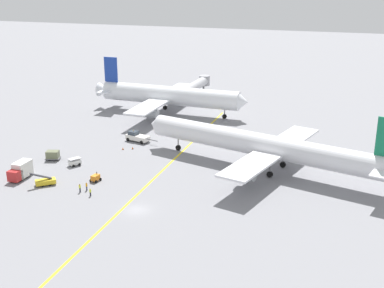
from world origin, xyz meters
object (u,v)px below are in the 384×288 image
at_px(pushback_tug, 137,137).
at_px(ground_crew_ramp_agent_by_cones, 90,192).
at_px(gse_container_dolly_flat, 53,155).
at_px(gse_catering_truck_tall, 20,171).
at_px(ground_crew_wing_walker_right, 87,186).
at_px(traffic_cone_nose_right, 123,149).
at_px(airliner_being_pushed, 264,146).
at_px(gse_gpu_cart_small, 95,178).
at_px(traffic_cone_wingtip_port, 133,148).
at_px(jet_bridge, 197,85).
at_px(airliner_at_gate_left, 169,96).
at_px(gse_baggage_cart_trailing, 75,162).
at_px(gse_belt_loader_portside, 45,181).
at_px(ground_crew_marshaller_foreground, 80,188).

xyz_separation_m(pushback_tug, ground_crew_ramp_agent_by_cones, (4.62, -33.70, -0.36)).
bearing_deg(gse_container_dolly_flat, gse_catering_truck_tall, -91.79).
distance_m(ground_crew_wing_walker_right, traffic_cone_nose_right, 24.67).
distance_m(airliner_being_pushed, ground_crew_ramp_agent_by_cones, 38.35).
height_order(gse_catering_truck_tall, gse_gpu_cart_small, gse_catering_truck_tall).
xyz_separation_m(traffic_cone_wingtip_port, jet_bridge, (-1.06, 58.23, 3.65)).
height_order(airliner_at_gate_left, ground_crew_wing_walker_right, airliner_at_gate_left).
bearing_deg(jet_bridge, ground_crew_wing_walker_right, -88.39).
bearing_deg(airliner_at_gate_left, gse_catering_truck_tall, -101.80).
height_order(gse_baggage_cart_trailing, ground_crew_wing_walker_right, gse_baggage_cart_trailing).
xyz_separation_m(airliner_being_pushed, pushback_tug, (-34.10, 9.60, -4.24)).
bearing_deg(gse_gpu_cart_small, airliner_being_pushed, 28.33).
bearing_deg(gse_gpu_cart_small, jet_bridge, 91.36).
distance_m(gse_baggage_cart_trailing, gse_gpu_cart_small, 11.02).
bearing_deg(gse_gpu_cart_small, traffic_cone_wingtip_port, 92.23).
distance_m(gse_gpu_cart_small, ground_crew_ramp_agent_by_cones, 7.31).
height_order(airliner_being_pushed, traffic_cone_wingtip_port, airliner_being_pushed).
relative_size(gse_baggage_cart_trailing, ground_crew_ramp_agent_by_cones, 1.95).
xyz_separation_m(airliner_at_gate_left, gse_belt_loader_portside, (-5.25, -59.60, -4.60)).
relative_size(traffic_cone_nose_right, traffic_cone_wingtip_port, 1.00).
xyz_separation_m(ground_crew_marshaller_foreground, ground_crew_ramp_agent_by_cones, (2.82, -1.01, -0.09)).
xyz_separation_m(ground_crew_wing_walker_right, jet_bridge, (-2.36, 83.77, 3.05)).
height_order(ground_crew_wing_walker_right, jet_bridge, jet_bridge).
height_order(airliner_being_pushed, ground_crew_wing_walker_right, airliner_being_pushed).
bearing_deg(gse_container_dolly_flat, gse_baggage_cart_trailing, -14.50).
height_order(gse_container_dolly_flat, traffic_cone_wingtip_port, gse_container_dolly_flat).
bearing_deg(gse_gpu_cart_small, gse_catering_truck_tall, -168.36).
relative_size(pushback_tug, gse_catering_truck_tall, 1.59).
bearing_deg(gse_belt_loader_portside, gse_container_dolly_flat, 116.00).
bearing_deg(traffic_cone_wingtip_port, jet_bridge, 91.05).
distance_m(gse_belt_loader_portside, gse_catering_truck_tall, 7.11).
xyz_separation_m(gse_catering_truck_tall, traffic_cone_nose_right, (12.81, 22.99, -1.48)).
relative_size(gse_baggage_cart_trailing, traffic_cone_nose_right, 5.25).
xyz_separation_m(gse_catering_truck_tall, jet_bridge, (13.83, 82.33, 2.17)).
xyz_separation_m(airliner_at_gate_left, gse_container_dolly_flat, (-11.75, -46.27, -4.25)).
relative_size(gse_baggage_cart_trailing, jet_bridge, 0.15).
relative_size(gse_container_dolly_flat, traffic_cone_wingtip_port, 6.15).
xyz_separation_m(airliner_at_gate_left, traffic_cone_wingtip_port, (2.77, -33.89, -5.14)).
relative_size(gse_container_dolly_flat, jet_bridge, 0.17).
bearing_deg(traffic_cone_wingtip_port, ground_crew_marshaller_foreground, -88.98).
bearing_deg(ground_crew_marshaller_foreground, ground_crew_wing_walker_right, 55.59).
distance_m(gse_catering_truck_tall, jet_bridge, 83.51).
distance_m(ground_crew_marshaller_foreground, jet_bridge, 85.03).
bearing_deg(ground_crew_wing_walker_right, traffic_cone_wingtip_port, 92.90).
bearing_deg(gse_belt_loader_portside, gse_catering_truck_tall, 166.90).
bearing_deg(gse_baggage_cart_trailing, traffic_cone_wingtip_port, 60.78).
distance_m(traffic_cone_wingtip_port, jet_bridge, 58.35).
distance_m(airliner_at_gate_left, airliner_being_pushed, 51.69).
height_order(gse_container_dolly_flat, ground_crew_ramp_agent_by_cones, gse_container_dolly_flat).
relative_size(gse_catering_truck_tall, ground_crew_marshaller_foreground, 3.33).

